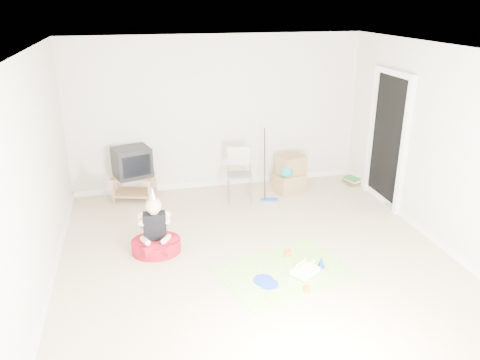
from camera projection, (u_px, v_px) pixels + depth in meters
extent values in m
plane|color=#C2AB8B|center=(254.00, 254.00, 6.12)|extent=(5.00, 5.00, 0.00)
cube|color=black|center=(388.00, 141.00, 7.36)|extent=(0.02, 0.90, 2.05)
cube|color=#986E44|center=(133.00, 177.00, 7.64)|extent=(0.76, 0.59, 0.03)
cube|color=#986E44|center=(135.00, 193.00, 7.74)|extent=(0.76, 0.59, 0.03)
cube|color=#986E44|center=(113.00, 191.00, 7.56)|extent=(0.06, 0.06, 0.42)
cube|color=#986E44|center=(150.00, 192.00, 7.53)|extent=(0.06, 0.06, 0.42)
cube|color=#986E44|center=(120.00, 183.00, 7.89)|extent=(0.06, 0.06, 0.42)
cube|color=#986E44|center=(155.00, 184.00, 7.86)|extent=(0.06, 0.06, 0.42)
cube|color=black|center=(132.00, 162.00, 7.55)|extent=(0.67, 0.61, 0.48)
cube|color=gray|center=(240.00, 175.00, 7.60)|extent=(0.46, 0.44, 0.03)
cylinder|color=gray|center=(228.00, 175.00, 7.58)|extent=(0.02, 0.02, 0.90)
cylinder|color=gray|center=(251.00, 174.00, 7.61)|extent=(0.02, 0.02, 0.90)
cube|color=#977649|center=(289.00, 182.00, 8.06)|extent=(0.58, 0.50, 0.32)
cube|color=#977649|center=(291.00, 164.00, 7.99)|extent=(0.52, 0.47, 0.30)
ellipsoid|color=#0C7685|center=(287.00, 172.00, 7.81)|extent=(0.21, 0.15, 0.17)
cube|color=#2542BC|center=(269.00, 200.00, 7.72)|extent=(0.30, 0.16, 0.03)
cylinder|color=black|center=(270.00, 167.00, 7.51)|extent=(0.11, 0.38, 1.13)
cube|color=#257136|center=(351.00, 183.00, 8.44)|extent=(0.26, 0.32, 0.03)
cube|color=maroon|center=(351.00, 181.00, 8.43)|extent=(0.27, 0.32, 0.03)
cube|color=beige|center=(352.00, 179.00, 8.41)|extent=(0.28, 0.32, 0.03)
cube|color=#257136|center=(352.00, 178.00, 8.40)|extent=(0.28, 0.31, 0.03)
cylinder|color=maroon|center=(156.00, 246.00, 6.15)|extent=(0.67, 0.67, 0.17)
cube|color=black|center=(155.00, 227.00, 6.05)|extent=(0.30, 0.18, 0.39)
sphere|color=beige|center=(153.00, 206.00, 5.94)|extent=(0.21, 0.21, 0.20)
cone|color=silver|center=(152.00, 193.00, 5.87)|extent=(0.11, 0.11, 0.16)
cube|color=#F33376|center=(285.00, 272.00, 5.72)|extent=(1.78, 1.50, 0.01)
cube|color=white|center=(305.00, 271.00, 5.65)|extent=(0.39, 0.37, 0.08)
cube|color=green|center=(305.00, 274.00, 5.67)|extent=(0.39, 0.37, 0.01)
cylinder|color=beige|center=(303.00, 271.00, 5.52)|extent=(0.01, 0.01, 0.07)
cylinder|color=beige|center=(306.00, 269.00, 5.56)|extent=(0.01, 0.01, 0.07)
cylinder|color=beige|center=(308.00, 268.00, 5.60)|extent=(0.01, 0.01, 0.07)
cylinder|color=beige|center=(311.00, 266.00, 5.63)|extent=(0.01, 0.01, 0.07)
cylinder|color=beige|center=(314.00, 264.00, 5.67)|extent=(0.01, 0.01, 0.07)
cylinder|color=beige|center=(297.00, 268.00, 5.59)|extent=(0.01, 0.01, 0.07)
cylinder|color=beige|center=(299.00, 266.00, 5.62)|extent=(0.01, 0.01, 0.07)
cylinder|color=beige|center=(302.00, 265.00, 5.66)|extent=(0.01, 0.01, 0.07)
cylinder|color=beige|center=(305.00, 263.00, 5.69)|extent=(0.01, 0.01, 0.07)
cylinder|color=#173ABB|center=(264.00, 280.00, 5.54)|extent=(0.26, 0.26, 0.01)
cylinder|color=#173ABB|center=(269.00, 284.00, 5.46)|extent=(0.28, 0.28, 0.01)
cylinder|color=#FC5F1C|center=(288.00, 253.00, 6.05)|extent=(0.10, 0.10, 0.09)
cylinder|color=#FC5F1C|center=(307.00, 289.00, 5.32)|extent=(0.08, 0.08, 0.08)
cone|color=blue|center=(321.00, 262.00, 5.79)|extent=(0.13, 0.13, 0.14)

